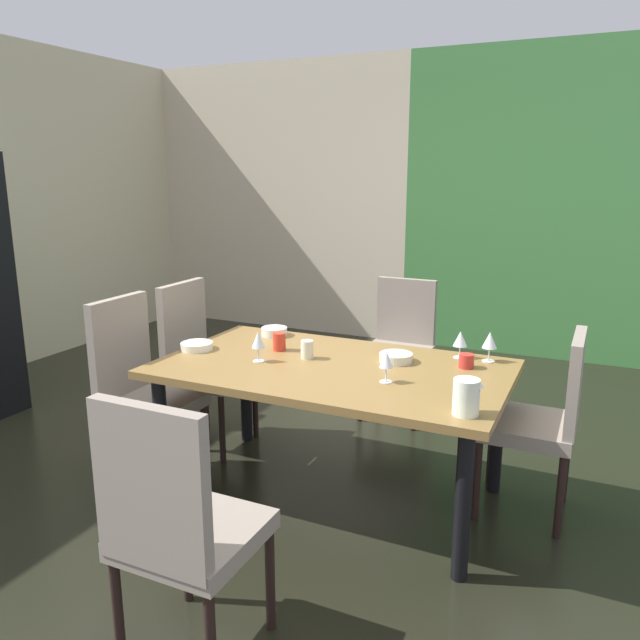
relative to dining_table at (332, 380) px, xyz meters
The scene contains 20 objects.
ground_plane 0.78m from the dining_table, 163.27° to the left, with size 6.23×6.14×0.02m, color black.
back_panel_interior 3.82m from the dining_table, 123.18° to the left, with size 2.92×0.10×2.75m, color beige.
garden_window_panel 3.39m from the dining_table, 71.34° to the left, with size 3.31×0.10×2.75m, color #407D3E.
dining_table is the anchor object (origin of this frame).
chair_head_near 1.28m from the dining_table, 89.73° to the right, with size 0.44×0.44×1.00m.
chair_head_far 1.28m from the dining_table, 91.95° to the left, with size 0.44×0.45×0.94m.
chair_left_near 1.06m from the dining_table, 164.87° to the right, with size 0.44×0.44×1.02m.
chair_left_far 1.06m from the dining_table, 164.86° to the left, with size 0.44×0.44×1.01m.
chair_right_far 1.05m from the dining_table, 15.24° to the left, with size 0.44×0.44×0.94m.
wine_glass_front 0.83m from the dining_table, 29.56° to the left, with size 0.08×0.08×0.16m.
wine_glass_west 0.40m from the dining_table, 21.35° to the right, with size 0.07×0.07×0.15m.
wine_glass_rear 0.71m from the dining_table, 35.90° to the left, with size 0.07×0.07×0.14m.
wine_glass_corner 0.43m from the dining_table, 164.97° to the right, with size 0.07×0.07×0.16m.
serving_bowl_south 0.35m from the dining_table, 35.16° to the left, with size 0.17×0.17×0.05m, color silver.
serving_bowl_right 0.80m from the dining_table, behind, with size 0.18×0.18×0.04m, color white.
serving_bowl_near_shelf 0.68m from the dining_table, 144.82° to the left, with size 0.15×0.15×0.05m, color white.
cup_left 0.41m from the dining_table, 161.29° to the left, with size 0.07×0.07×0.10m, color red.
cup_near_window 0.68m from the dining_table, 21.61° to the left, with size 0.07×0.07×0.07m, color red.
cup_east 0.21m from the dining_table, 162.19° to the left, with size 0.07×0.07×0.10m, color silver.
pitcher_north 0.85m from the dining_table, 26.12° to the right, with size 0.12×0.11×0.15m.
Camera 1 is at (1.61, -2.87, 1.68)m, focal length 35.00 mm.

